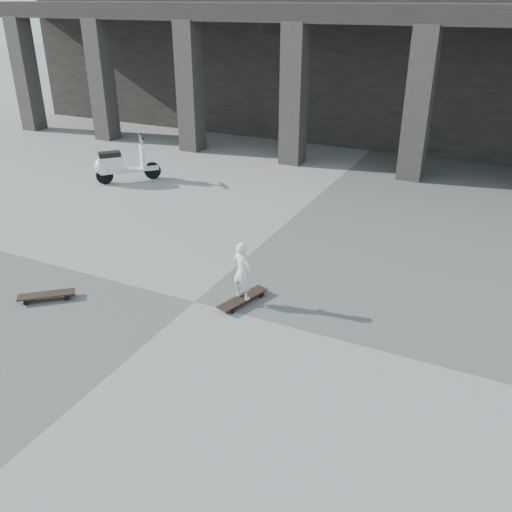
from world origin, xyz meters
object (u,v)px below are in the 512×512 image
at_px(skateboard_spare, 46,295).
at_px(scooter, 116,165).
at_px(child, 242,271).
at_px(longboard, 243,299).

bearing_deg(skateboard_spare, scooter, 78.04).
relative_size(child, scooter, 0.71).
bearing_deg(child, longboard, -112.02).
distance_m(skateboard_spare, child, 3.34).
bearing_deg(scooter, child, -82.26).
xyz_separation_m(longboard, scooter, (-6.06, 4.27, 0.41)).
height_order(longboard, scooter, scooter).
distance_m(longboard, scooter, 7.43).
height_order(longboard, child, child).
bearing_deg(longboard, scooter, 71.31).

